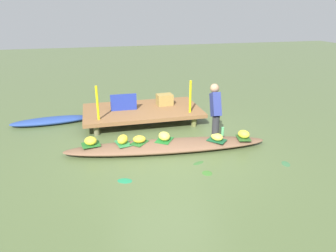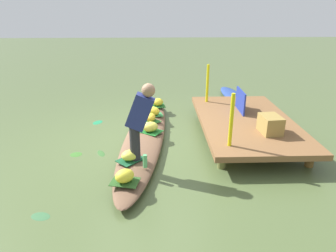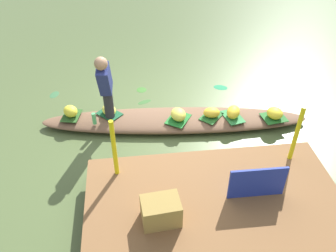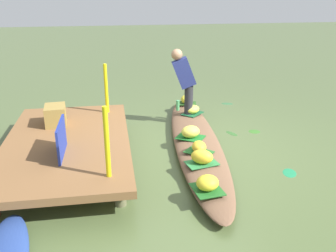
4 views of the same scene
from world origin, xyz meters
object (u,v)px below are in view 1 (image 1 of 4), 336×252
at_px(banana_bunch_3, 164,136).
at_px(water_bottle, 223,131).
at_px(vendor_person, 215,109).
at_px(banana_bunch_5, 139,139).
at_px(produce_crate, 165,100).
at_px(banana_bunch_2, 244,134).
at_px(moored_boat, 51,121).
at_px(banana_bunch_4, 217,137).
at_px(vendor_boat, 167,146).
at_px(banana_bunch_1, 91,141).
at_px(market_banner, 124,102).
at_px(banana_bunch_0, 123,139).

height_order(banana_bunch_3, water_bottle, water_bottle).
distance_m(banana_bunch_3, vendor_person, 1.29).
relative_size(banana_bunch_5, produce_crate, 0.63).
bearing_deg(banana_bunch_2, moored_boat, 149.89).
bearing_deg(moored_boat, banana_bunch_4, -38.59).
bearing_deg(water_bottle, vendor_boat, -177.53).
distance_m(banana_bunch_5, produce_crate, 2.39).
distance_m(vendor_boat, banana_bunch_1, 1.68).
bearing_deg(moored_boat, water_bottle, -34.51).
height_order(banana_bunch_5, produce_crate, produce_crate).
xyz_separation_m(moored_boat, banana_bunch_2, (4.45, -2.58, 0.20)).
xyz_separation_m(banana_bunch_3, market_banner, (-0.69, 1.89, 0.29)).
distance_m(banana_bunch_1, market_banner, 2.00).
relative_size(banana_bunch_2, produce_crate, 0.62).
bearing_deg(water_bottle, market_banner, 136.79).
height_order(water_bottle, produce_crate, produce_crate).
bearing_deg(banana_bunch_4, moored_boat, 146.13).
bearing_deg(produce_crate, vendor_person, -74.29).
height_order(banana_bunch_0, banana_bunch_1, banana_bunch_0).
relative_size(banana_bunch_0, banana_bunch_2, 1.12).
bearing_deg(moored_boat, produce_crate, -7.37).
height_order(banana_bunch_0, vendor_person, vendor_person).
relative_size(water_bottle, market_banner, 0.29).
relative_size(market_banner, produce_crate, 1.60).
distance_m(banana_bunch_1, banana_bunch_3, 1.62).
relative_size(banana_bunch_3, vendor_person, 0.25).
height_order(banana_bunch_1, water_bottle, water_bottle).
bearing_deg(banana_bunch_5, water_bottle, -1.36).
bearing_deg(produce_crate, banana_bunch_3, -103.53).
distance_m(vendor_boat, banana_bunch_4, 1.13).
relative_size(banana_bunch_2, banana_bunch_3, 0.90).
distance_m(moored_boat, banana_bunch_4, 4.60).
bearing_deg(produce_crate, banana_bunch_4, -75.23).
distance_m(moored_boat, banana_bunch_2, 5.15).
xyz_separation_m(banana_bunch_3, banana_bunch_4, (1.15, -0.29, -0.01)).
distance_m(vendor_boat, vendor_person, 1.36).
relative_size(banana_bunch_1, banana_bunch_5, 0.99).
distance_m(moored_boat, banana_bunch_1, 2.38).
relative_size(vendor_boat, market_banner, 6.43).
xyz_separation_m(banana_bunch_4, water_bottle, (0.24, 0.24, 0.02)).
xyz_separation_m(vendor_boat, banana_bunch_5, (-0.61, 0.10, 0.18)).
bearing_deg(banana_bunch_3, vendor_boat, -69.27).
height_order(vendor_boat, banana_bunch_5, banana_bunch_5).
xyz_separation_m(banana_bunch_4, market_banner, (-1.83, 2.18, 0.30)).
relative_size(banana_bunch_0, banana_bunch_3, 1.01).
distance_m(banana_bunch_1, banana_bunch_2, 3.43).
height_order(vendor_boat, banana_bunch_1, banana_bunch_1).
relative_size(vendor_person, market_banner, 1.74).
bearing_deg(moored_boat, vendor_person, -36.82).
bearing_deg(market_banner, vendor_boat, -69.23).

